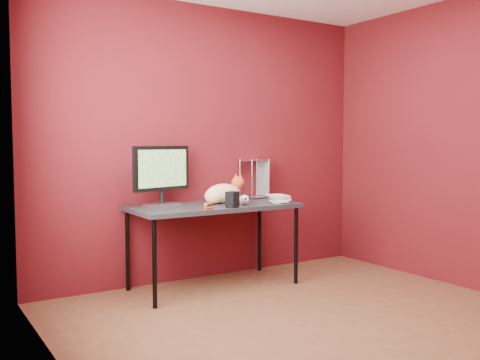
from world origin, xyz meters
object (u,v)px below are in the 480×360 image
desk (214,210)px  skull_mug (244,200)px  monitor (162,173)px  cat (223,193)px  book_stack (271,159)px  speaker (232,200)px

desk → skull_mug: skull_mug is taller
desk → monitor: (-0.43, 0.15, 0.34)m
cat → skull_mug: 0.25m
desk → cat: (0.13, 0.05, 0.14)m
cat → desk: bearing=-171.2°
desk → book_stack: 0.71m
monitor → speaker: (0.46, -0.42, -0.23)m
skull_mug → speaker: (-0.18, -0.09, 0.02)m
monitor → skull_mug: 0.77m
monitor → cat: monitor is taller
desk → skull_mug: size_ratio=15.97×
desk → speaker: (0.03, -0.28, 0.11)m
desk → speaker: bearing=-84.1°
monitor → skull_mug: (0.64, -0.33, -0.25)m
skull_mug → desk: bearing=129.1°
cat → skull_mug: bearing=-84.8°
cat → book_stack: bearing=-39.7°
book_stack → speaker: bearing=-165.4°
monitor → skull_mug: size_ratio=6.27×
monitor → book_stack: book_stack is taller
book_stack → desk: bearing=164.4°
desk → skull_mug: 0.30m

